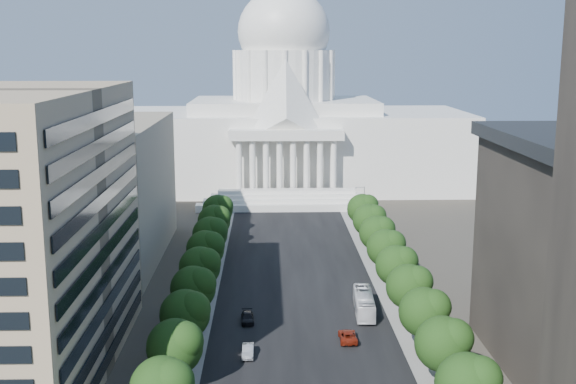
{
  "coord_description": "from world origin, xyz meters",
  "views": [
    {
      "loc": [
        -5.4,
        -54.76,
        45.1
      ],
      "look_at": [
        -1.54,
        83.18,
        17.85
      ],
      "focal_mm": 45.0,
      "sensor_mm": 36.0,
      "label": 1
    }
  ],
  "objects": [
    {
      "name": "streetlight_b",
      "position": [
        19.9,
        35.0,
        5.82
      ],
      "size": [
        2.61,
        0.44,
        9.0
      ],
      "color": "gray",
      "rests_on": "ground"
    },
    {
      "name": "capitol",
      "position": [
        0.0,
        184.89,
        20.01
      ],
      "size": [
        120.0,
        56.0,
        73.0
      ],
      "color": "white",
      "rests_on": "ground"
    },
    {
      "name": "tree_r_g",
      "position": [
        18.34,
        83.81,
        6.45
      ],
      "size": [
        7.79,
        7.6,
        9.97
      ],
      "color": "#33261C",
      "rests_on": "ground"
    },
    {
      "name": "city_bus",
      "position": [
        11.17,
        64.09,
        1.82
      ],
      "size": [
        3.81,
        13.21,
        3.64
      ],
      "primitive_type": "imported",
      "rotation": [
        0.0,
        0.0,
        -0.06
      ],
      "color": "white",
      "rests_on": "ground"
    },
    {
      "name": "tree_l_f",
      "position": [
        -17.66,
        71.81,
        6.45
      ],
      "size": [
        7.79,
        7.6,
        9.97
      ],
      "color": "#33261C",
      "rests_on": "ground"
    },
    {
      "name": "tree_r_i",
      "position": [
        18.34,
        107.81,
        6.45
      ],
      "size": [
        7.79,
        7.6,
        9.97
      ],
      "color": "#33261C",
      "rests_on": "ground"
    },
    {
      "name": "tree_r_f",
      "position": [
        18.34,
        71.81,
        6.45
      ],
      "size": [
        7.79,
        7.6,
        9.97
      ],
      "color": "#33261C",
      "rests_on": "ground"
    },
    {
      "name": "car_red",
      "position": [
        7.02,
        51.92,
        0.81
      ],
      "size": [
        2.7,
        5.83,
        1.62
      ],
      "primitive_type": "imported",
      "rotation": [
        0.0,
        0.0,
        3.14
      ],
      "color": "maroon",
      "rests_on": "ground"
    },
    {
      "name": "car_silver",
      "position": [
        -8.57,
        46.71,
        0.8
      ],
      "size": [
        1.69,
        4.84,
        1.59
      ],
      "primitive_type": "imported",
      "rotation": [
        0.0,
        0.0,
        -0.0
      ],
      "color": "#B1B3B9",
      "rests_on": "ground"
    },
    {
      "name": "streetlight_e",
      "position": [
        19.9,
        110.0,
        5.82
      ],
      "size": [
        2.61,
        0.44,
        9.0
      ],
      "color": "gray",
      "rests_on": "ground"
    },
    {
      "name": "tree_l_d",
      "position": [
        -17.66,
        47.81,
        6.45
      ],
      "size": [
        7.79,
        7.6,
        9.97
      ],
      "color": "#33261C",
      "rests_on": "ground"
    },
    {
      "name": "streetlight_f",
      "position": [
        19.9,
        135.0,
        5.82
      ],
      "size": [
        2.61,
        0.44,
        9.0
      ],
      "color": "gray",
      "rests_on": "ground"
    },
    {
      "name": "office_block_left_far",
      "position": [
        -48.0,
        100.0,
        15.0
      ],
      "size": [
        38.0,
        52.0,
        30.0
      ],
      "primitive_type": "cube",
      "color": "gray",
      "rests_on": "ground"
    },
    {
      "name": "tree_l_i",
      "position": [
        -17.66,
        107.81,
        6.45
      ],
      "size": [
        7.79,
        7.6,
        9.97
      ],
      "color": "#33261C",
      "rests_on": "ground"
    },
    {
      "name": "sidewalk_right",
      "position": [
        19.0,
        90.0,
        0.0
      ],
      "size": [
        8.0,
        260.0,
        0.02
      ],
      "primitive_type": "cube",
      "color": "gray",
      "rests_on": "ground"
    },
    {
      "name": "streetlight_d",
      "position": [
        19.9,
        85.0,
        5.82
      ],
      "size": [
        2.61,
        0.44,
        9.0
      ],
      "color": "gray",
      "rests_on": "ground"
    },
    {
      "name": "tree_r_j",
      "position": [
        18.34,
        119.81,
        6.45
      ],
      "size": [
        7.79,
        7.6,
        9.97
      ],
      "color": "#33261C",
      "rests_on": "ground"
    },
    {
      "name": "tree_r_c",
      "position": [
        18.34,
        35.81,
        6.45
      ],
      "size": [
        7.79,
        7.6,
        9.97
      ],
      "color": "#33261C",
      "rests_on": "ground"
    },
    {
      "name": "car_dark_b",
      "position": [
        -9.01,
        60.42,
        0.76
      ],
      "size": [
        2.41,
        5.33,
        1.52
      ],
      "primitive_type": "imported",
      "rotation": [
        0.0,
        0.0,
        0.06
      ],
      "color": "black",
      "rests_on": "ground"
    },
    {
      "name": "road_asphalt",
      "position": [
        0.0,
        90.0,
        0.0
      ],
      "size": [
        30.0,
        260.0,
        0.01
      ],
      "primitive_type": "cube",
      "color": "black",
      "rests_on": "ground"
    },
    {
      "name": "tree_r_d",
      "position": [
        18.34,
        47.81,
        6.45
      ],
      "size": [
        7.79,
        7.6,
        9.97
      ],
      "color": "#33261C",
      "rests_on": "ground"
    },
    {
      "name": "tree_l_e",
      "position": [
        -17.66,
        59.81,
        6.45
      ],
      "size": [
        7.79,
        7.6,
        9.97
      ],
      "color": "#33261C",
      "rests_on": "ground"
    },
    {
      "name": "streetlight_c",
      "position": [
        19.9,
        60.0,
        5.82
      ],
      "size": [
        2.61,
        0.44,
        9.0
      ],
      "color": "gray",
      "rests_on": "ground"
    },
    {
      "name": "tree_r_h",
      "position": [
        18.34,
        95.81,
        6.45
      ],
      "size": [
        7.79,
        7.6,
        9.97
      ],
      "color": "#33261C",
      "rests_on": "ground"
    },
    {
      "name": "tree_l_h",
      "position": [
        -17.66,
        95.81,
        6.45
      ],
      "size": [
        7.79,
        7.6,
        9.97
      ],
      "color": "#33261C",
      "rests_on": "ground"
    },
    {
      "name": "tree_r_b",
      "position": [
        18.34,
        23.81,
        6.45
      ],
      "size": [
        7.79,
        7.6,
        9.97
      ],
      "color": "#33261C",
      "rests_on": "ground"
    },
    {
      "name": "sidewalk_left",
      "position": [
        -19.0,
        90.0,
        0.0
      ],
      "size": [
        8.0,
        260.0,
        0.02
      ],
      "primitive_type": "cube",
      "color": "gray",
      "rests_on": "ground"
    },
    {
      "name": "tree_r_e",
      "position": [
        18.34,
        59.81,
        6.45
      ],
      "size": [
        7.79,
        7.6,
        9.97
      ],
      "color": "#33261C",
      "rests_on": "ground"
    },
    {
      "name": "tree_l_g",
      "position": [
        -17.66,
        83.81,
        6.45
      ],
      "size": [
        7.79,
        7.6,
        9.97
      ],
      "color": "#33261C",
      "rests_on": "ground"
    },
    {
      "name": "tree_l_c",
      "position": [
        -17.66,
        35.81,
        6.45
      ],
      "size": [
        7.79,
        7.6,
        9.97
      ],
      "color": "#33261C",
      "rests_on": "ground"
    },
    {
      "name": "tree_l_j",
      "position": [
        -17.66,
        119.81,
        6.45
      ],
      "size": [
        7.79,
        7.6,
        9.97
      ],
      "color": "#33261C",
      "rests_on": "ground"
    }
  ]
}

